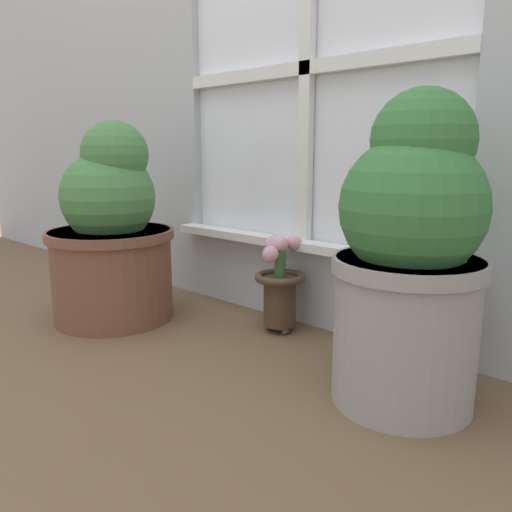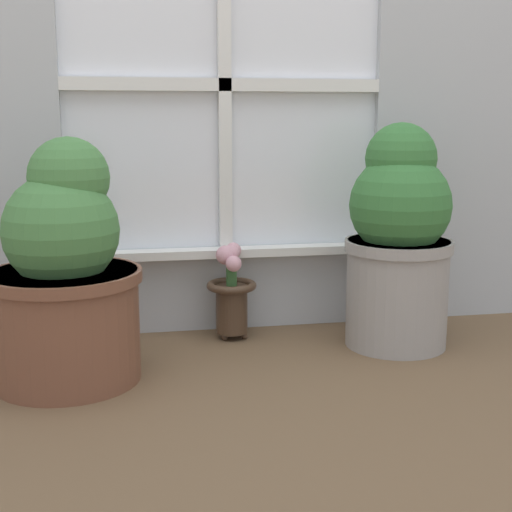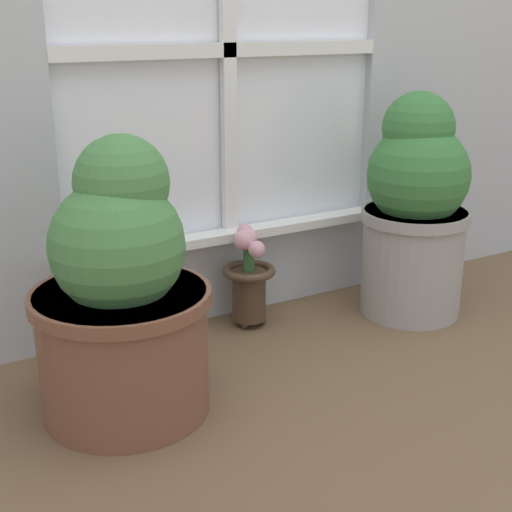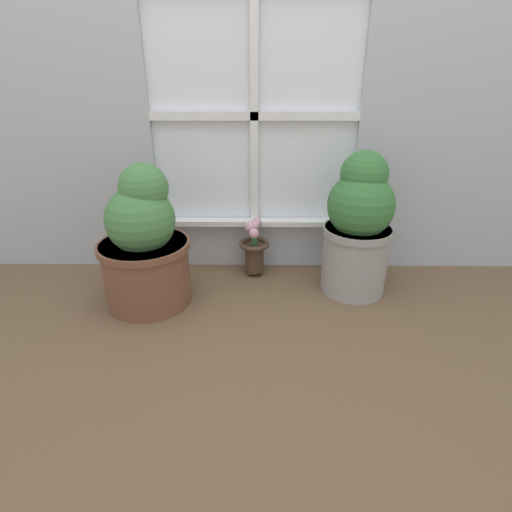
# 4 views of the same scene
# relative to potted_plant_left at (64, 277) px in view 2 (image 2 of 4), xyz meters

# --- Properties ---
(ground_plane) EXTENTS (10.00, 10.00, 0.00)m
(ground_plane) POSITION_rel_potted_plant_left_xyz_m (0.43, -0.23, -0.25)
(ground_plane) COLOR brown
(potted_plant_left) EXTENTS (0.37, 0.37, 0.58)m
(potted_plant_left) POSITION_rel_potted_plant_left_xyz_m (0.00, 0.00, 0.00)
(potted_plant_left) COLOR brown
(potted_plant_left) RESTS_ON ground_plane
(potted_plant_right) EXTENTS (0.29, 0.29, 0.61)m
(potted_plant_right) POSITION_rel_potted_plant_left_xyz_m (0.87, 0.11, 0.05)
(potted_plant_right) COLOR #9E9993
(potted_plant_right) RESTS_ON ground_plane
(flower_vase) EXTENTS (0.14, 0.14, 0.27)m
(flower_vase) POSITION_rel_potted_plant_left_xyz_m (0.44, 0.25, -0.12)
(flower_vase) COLOR #473323
(flower_vase) RESTS_ON ground_plane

